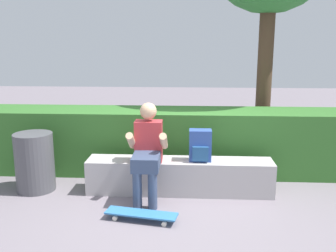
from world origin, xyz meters
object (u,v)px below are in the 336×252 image
(bench_main, at_px, (180,176))
(person_skater, at_px, (147,149))
(skateboard_near_person, at_px, (141,214))
(backpack_on_bench, at_px, (200,146))
(trash_bin, at_px, (35,162))

(bench_main, relative_size, person_skater, 2.01)
(person_skater, relative_size, skateboard_near_person, 1.45)
(person_skater, bearing_deg, bench_main, 27.58)
(backpack_on_bench, relative_size, trash_bin, 0.52)
(bench_main, distance_m, skateboard_near_person, 0.93)
(person_skater, xyz_separation_m, trash_bin, (-1.51, 0.18, -0.26))
(skateboard_near_person, distance_m, trash_bin, 1.73)
(trash_bin, bearing_deg, bench_main, 0.74)
(backpack_on_bench, bearing_deg, skateboard_near_person, -128.80)
(backpack_on_bench, bearing_deg, person_skater, -163.30)
(person_skater, bearing_deg, trash_bin, 173.18)
(bench_main, relative_size, backpack_on_bench, 5.97)
(bench_main, distance_m, backpack_on_bench, 0.49)
(backpack_on_bench, distance_m, trash_bin, 2.17)
(person_skater, height_order, backpack_on_bench, person_skater)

